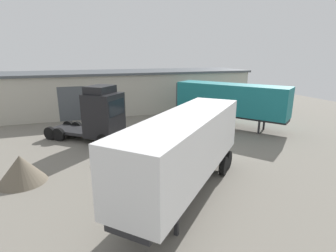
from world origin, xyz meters
TOP-DOWN VIEW (x-y plane):
  - ground_plane at (0.00, 0.00)m, footprint 60.00×60.00m
  - warehouse_building at (0.00, 17.83)m, footprint 30.06×8.17m
  - tractor_unit_black at (-4.67, 5.98)m, footprint 6.46×6.00m
  - container_trailer_yellow at (-1.48, -4.05)m, footprint 8.89×8.87m
  - container_trailer_blue at (7.59, 6.58)m, footprint 8.21×10.01m
  - gravel_pile at (-9.42, 0.22)m, footprint 2.56×2.56m
  - oil_drum at (-0.59, 3.18)m, footprint 0.58×0.58m
  - traffic_cone at (-5.37, 1.33)m, footprint 0.40×0.40m

SIDE VIEW (x-z plane):
  - ground_plane at x=0.00m, z-range 0.00..0.00m
  - traffic_cone at x=-5.37m, z-range -0.02..0.53m
  - oil_drum at x=-0.59m, z-range 0.00..0.88m
  - gravel_pile at x=-9.42m, z-range 0.00..1.56m
  - tractor_unit_black at x=-4.67m, z-range -0.12..4.38m
  - warehouse_building at x=0.00m, z-range 0.01..4.84m
  - container_trailer_blue at x=7.59m, z-range 0.55..4.67m
  - container_trailer_yellow at x=-1.48m, z-range 0.55..4.69m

